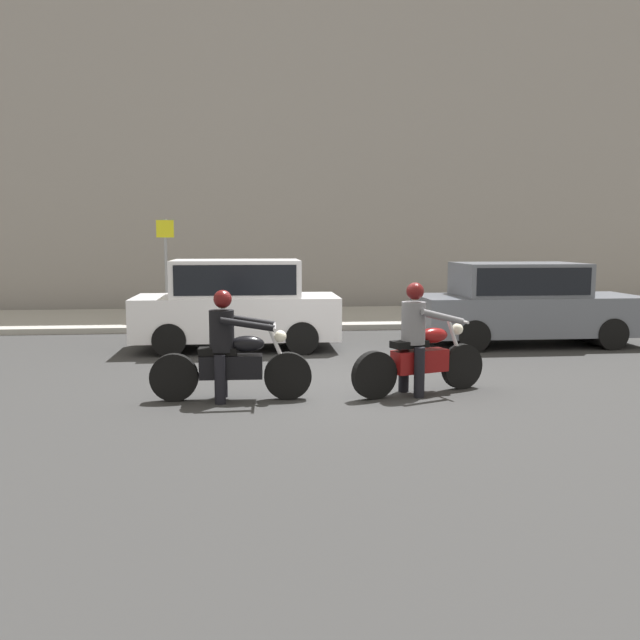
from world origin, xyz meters
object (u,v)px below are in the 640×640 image
(motorcycle_with_rider_black_leather, at_px, (230,355))
(street_sign_post, at_px, (166,259))
(parked_hatchback_white, at_px, (237,303))
(parked_sedan_slate_gray, at_px, (524,303))
(motorcycle_with_rider_gray, at_px, (419,349))

(motorcycle_with_rider_black_leather, height_order, street_sign_post, street_sign_post)
(motorcycle_with_rider_black_leather, bearing_deg, street_sign_post, 102.70)
(parked_hatchback_white, bearing_deg, parked_sedan_slate_gray, -0.37)
(parked_hatchback_white, distance_m, parked_sedan_slate_gray, 5.97)
(motorcycle_with_rider_gray, xyz_separation_m, street_sign_post, (-4.55, 8.20, 1.05))
(motorcycle_with_rider_gray, xyz_separation_m, parked_sedan_slate_gray, (3.29, 4.17, 0.23))
(street_sign_post, bearing_deg, parked_hatchback_white, -64.85)
(parked_sedan_slate_gray, bearing_deg, parked_hatchback_white, 179.63)
(motorcycle_with_rider_black_leather, distance_m, street_sign_post, 8.59)
(motorcycle_with_rider_gray, bearing_deg, street_sign_post, 119.02)
(motorcycle_with_rider_gray, relative_size, parked_sedan_slate_gray, 0.45)
(motorcycle_with_rider_gray, height_order, parked_hatchback_white, parked_hatchback_white)
(motorcycle_with_rider_gray, distance_m, parked_hatchback_white, 5.00)
(motorcycle_with_rider_black_leather, relative_size, parked_sedan_slate_gray, 0.48)
(motorcycle_with_rider_gray, relative_size, street_sign_post, 0.81)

